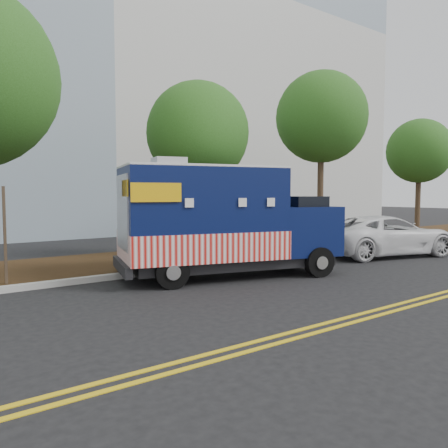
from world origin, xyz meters
TOP-DOWN VIEW (x-y plane):
  - ground at (0.00, 0.00)m, footprint 120.00×120.00m
  - curb at (0.00, 1.40)m, footprint 120.00×0.18m
  - mulch_strip at (0.00, 3.50)m, footprint 120.00×4.00m
  - centerline_near at (0.00, -4.45)m, footprint 120.00×0.10m
  - centerline_far at (0.00, -4.70)m, footprint 120.00×0.10m
  - office_building at (2.00, 22.00)m, footprint 46.00×20.00m
  - tree_b at (1.36, 3.34)m, footprint 3.50×3.50m
  - tree_c at (7.58, 3.33)m, footprint 3.85×3.85m
  - tree_d at (14.80, 3.03)m, footprint 3.29×3.29m
  - sign_post at (-5.02, 1.61)m, footprint 0.06×0.06m
  - food_truck at (-0.07, 0.06)m, footprint 6.28×3.61m
  - white_car at (7.12, -0.16)m, footprint 5.62×3.64m

SIDE VIEW (x-z plane):
  - ground at x=0.00m, z-range 0.00..0.00m
  - centerline_near at x=0.00m, z-range 0.00..0.01m
  - centerline_far at x=0.00m, z-range 0.00..0.01m
  - curb at x=0.00m, z-range 0.00..0.15m
  - mulch_strip at x=0.00m, z-range 0.00..0.15m
  - white_car at x=7.12m, z-range 0.00..1.44m
  - sign_post at x=-5.02m, z-range 0.00..2.40m
  - food_truck at x=-0.07m, z-range -0.15..2.98m
  - tree_b at x=1.36m, z-range 1.26..7.30m
  - tree_d at x=14.80m, z-range 1.38..7.46m
  - tree_c at x=7.58m, z-range 1.75..9.15m
  - office_building at x=2.00m, z-range 0.00..30.40m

